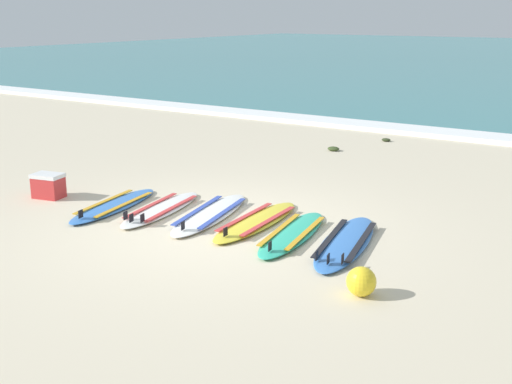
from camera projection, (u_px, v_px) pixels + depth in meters
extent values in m
plane|color=beige|center=(218.00, 228.00, 8.71)|extent=(80.00, 80.00, 0.00)
cube|color=white|center=(428.00, 132.00, 15.37)|extent=(80.00, 0.96, 0.11)
ellipsoid|color=#3875CC|center=(114.00, 205.00, 9.59)|extent=(0.83, 2.03, 0.07)
cube|color=gold|center=(104.00, 201.00, 9.65)|extent=(0.31, 1.37, 0.01)
cube|color=gold|center=(124.00, 204.00, 9.51)|extent=(0.31, 1.37, 0.01)
cube|color=black|center=(81.00, 214.00, 8.89)|extent=(0.03, 0.09, 0.11)
ellipsoid|color=white|center=(161.00, 209.00, 9.41)|extent=(0.82, 2.01, 0.07)
cube|color=#D13838|center=(151.00, 205.00, 9.47)|extent=(0.30, 1.36, 0.01)
cube|color=#D13838|center=(172.00, 208.00, 9.33)|extent=(0.30, 1.36, 0.01)
cube|color=black|center=(131.00, 218.00, 8.71)|extent=(0.03, 0.09, 0.11)
cube|color=black|center=(125.00, 215.00, 8.82)|extent=(0.03, 0.09, 0.11)
cube|color=black|center=(142.00, 218.00, 8.71)|extent=(0.03, 0.09, 0.11)
ellipsoid|color=white|center=(210.00, 214.00, 9.19)|extent=(0.98, 2.22, 0.07)
cube|color=#334CB2|center=(198.00, 210.00, 9.24)|extent=(0.39, 1.49, 0.01)
cube|color=#334CB2|center=(223.00, 213.00, 9.11)|extent=(0.39, 1.49, 0.01)
cube|color=black|center=(183.00, 225.00, 8.41)|extent=(0.03, 0.09, 0.11)
ellipsoid|color=yellow|center=(257.00, 221.00, 8.86)|extent=(0.65, 2.08, 0.07)
cube|color=#D13838|center=(245.00, 216.00, 8.94)|extent=(0.17, 1.44, 0.01)
cube|color=#D13838|center=(269.00, 221.00, 8.76)|extent=(0.17, 1.44, 0.01)
cube|color=black|center=(225.00, 232.00, 8.17)|extent=(0.02, 0.09, 0.11)
ellipsoid|color=#2DB793|center=(292.00, 234.00, 8.37)|extent=(0.83, 2.03, 0.07)
cube|color=gold|center=(280.00, 229.00, 8.42)|extent=(0.31, 1.37, 0.01)
cube|color=gold|center=(306.00, 232.00, 8.29)|extent=(0.31, 1.37, 0.01)
cube|color=black|center=(270.00, 246.00, 7.66)|extent=(0.03, 0.09, 0.11)
ellipsoid|color=#3875CC|center=(346.00, 242.00, 8.06)|extent=(0.99, 2.23, 0.07)
cube|color=black|center=(330.00, 237.00, 8.11)|extent=(0.40, 1.50, 0.01)
cube|color=black|center=(361.00, 241.00, 7.98)|extent=(0.40, 1.50, 0.01)
cube|color=black|center=(328.00, 259.00, 7.27)|extent=(0.03, 0.09, 0.11)
cube|color=black|center=(317.00, 255.00, 7.38)|extent=(0.03, 0.09, 0.11)
cube|color=black|center=(343.00, 259.00, 7.27)|extent=(0.03, 0.09, 0.11)
cube|color=red|center=(49.00, 188.00, 10.08)|extent=(0.49, 0.39, 0.32)
cube|color=white|center=(47.00, 176.00, 10.03)|extent=(0.51, 0.40, 0.06)
sphere|color=yellow|center=(361.00, 282.00, 6.59)|extent=(0.31, 0.31, 0.31)
ellipsoid|color=#2D381E|center=(386.00, 140.00, 14.50)|extent=(0.20, 0.16, 0.07)
ellipsoid|color=#384723|center=(333.00, 149.00, 13.52)|extent=(0.25, 0.20, 0.09)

